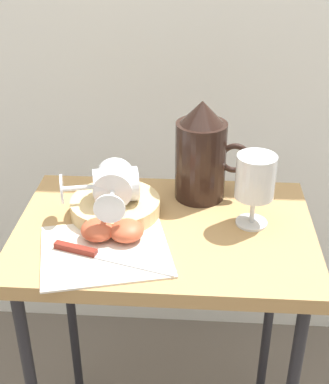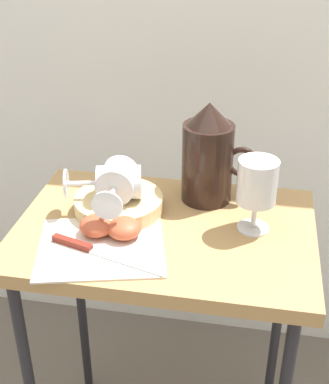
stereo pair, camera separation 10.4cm
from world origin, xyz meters
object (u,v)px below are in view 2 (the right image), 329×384
apple_half_right (124,228)px  knife (90,249)px  wine_glass_tipped_far (117,182)px  basket_tray (119,204)px  pitcher (208,161)px  apple_half_left (97,225)px  table (164,258)px  wine_glass_tipped_near (117,182)px  wine_glass_upright (257,185)px

apple_half_right → knife: 0.08m
wine_glass_tipped_far → basket_tray: bearing=92.6°
pitcher → apple_half_left: 0.27m
basket_tray → pitcher: size_ratio=0.84×
basket_tray → wine_glass_tipped_far: (0.00, -0.01, 0.06)m
basket_tray → apple_half_right: apple_half_right is taller
table → wine_glass_tipped_far: size_ratio=4.88×
wine_glass_tipped_far → apple_half_left: bearing=-102.2°
apple_half_right → knife: bearing=-129.8°
basket_tray → wine_glass_tipped_near: wine_glass_tipped_near is taller
knife → basket_tray: bearing=84.6°
table → wine_glass_tipped_near: wine_glass_tipped_near is taller
table → wine_glass_tipped_far: (-0.10, 0.04, 0.15)m
wine_glass_upright → wine_glass_tipped_far: wine_glass_upright is taller
wine_glass_upright → apple_half_right: bearing=-162.5°
wine_glass_tipped_far → pitcher: bearing=28.6°
wine_glass_tipped_far → knife: 0.16m
basket_tray → knife: (-0.01, -0.15, -0.01)m
basket_tray → apple_half_left: 0.10m
wine_glass_upright → apple_half_right: (-0.24, -0.08, -0.08)m
pitcher → wine_glass_tipped_far: pitcher is taller
basket_tray → wine_glass_upright: bearing=-3.4°
wine_glass_tipped_near → knife: (-0.01, -0.15, -0.06)m
apple_half_right → wine_glass_upright: bearing=17.5°
knife → wine_glass_upright: bearing=25.0°
table → apple_half_left: apple_half_left is taller
wine_glass_tipped_far → apple_half_right: size_ratio=2.16×
pitcher → wine_glass_tipped_near: 0.20m
wine_glass_upright → apple_half_right: size_ratio=2.25×
basket_tray → apple_half_left: (-0.02, -0.09, 0.00)m
basket_tray → table: bearing=-21.5°
pitcher → knife: pitcher is taller
pitcher → apple_half_right: bearing=-127.1°
basket_tray → apple_half_right: (0.04, -0.09, 0.00)m
table → apple_half_left: 0.17m
basket_tray → pitcher: (0.17, 0.09, 0.07)m
wine_glass_upright → knife: (-0.29, -0.14, -0.09)m
pitcher → apple_half_right: (-0.14, -0.18, -0.07)m
wine_glass_upright → apple_half_left: (-0.30, -0.08, -0.08)m
table → knife: 0.18m
table → wine_glass_upright: wine_glass_upright is taller
basket_tray → wine_glass_tipped_far: 0.06m
wine_glass_tipped_far → apple_half_right: wine_glass_tipped_far is taller
wine_glass_tipped_near → apple_half_right: wine_glass_tipped_near is taller
wine_glass_tipped_near → wine_glass_tipped_far: size_ratio=1.14×
pitcher → apple_half_left: (-0.19, -0.18, -0.07)m
apple_half_left → table: bearing=23.2°
table → basket_tray: (-0.10, 0.04, 0.09)m
wine_glass_tipped_near → apple_half_left: wine_glass_tipped_near is taller
wine_glass_tipped_far → table: bearing=-18.9°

